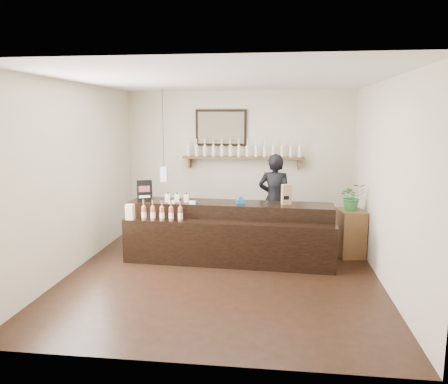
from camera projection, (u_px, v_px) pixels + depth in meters
name	position (u px, v px, depth m)	size (l,w,h in m)	color
ground	(223.00, 272.00, 6.54)	(5.00, 5.00, 0.00)	black
room_shell	(223.00, 158.00, 6.25)	(5.00, 5.00, 5.00)	beige
back_wall_decor	(231.00, 145.00, 8.58)	(2.66, 0.96, 1.69)	brown
counter	(229.00, 234.00, 7.03)	(3.32, 1.04, 1.08)	black
promo_sign	(145.00, 191.00, 7.17)	(0.24, 0.11, 0.35)	black
paper_bag	(286.00, 194.00, 6.90)	(0.17, 0.14, 0.31)	olive
tape_dispenser	(241.00, 201.00, 6.99)	(0.14, 0.09, 0.11)	#185FAB
side_cabinet	(350.00, 233.00, 7.25)	(0.47, 0.59, 0.78)	brown
potted_plant	(352.00, 197.00, 7.14)	(0.41, 0.35, 0.45)	#2D7134
shopkeeper	(275.00, 194.00, 7.81)	(0.68, 0.45, 1.87)	black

